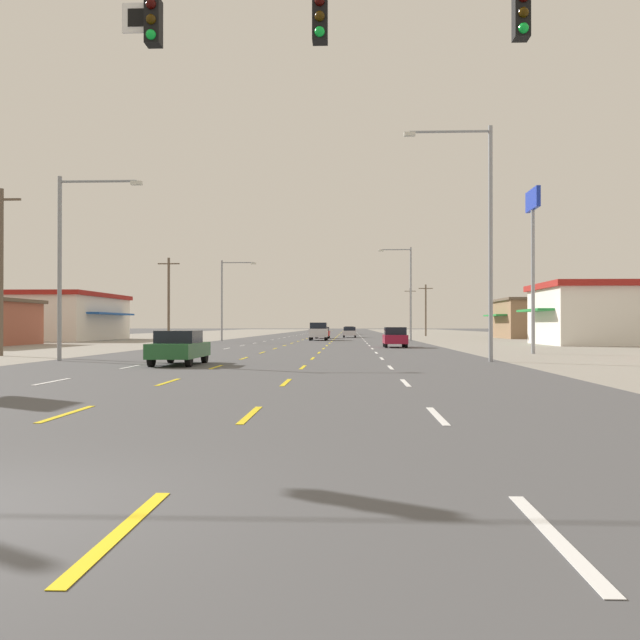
{
  "coord_description": "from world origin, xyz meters",
  "views": [
    {
      "loc": [
        3.62,
        -6.22,
        1.69
      ],
      "look_at": [
        -0.05,
        81.34,
        2.33
      ],
      "focal_mm": 39.67,
      "sensor_mm": 36.0,
      "label": 1
    }
  ],
  "objects_px": {
    "sedan_center_turn_midfar": "(323,332)",
    "streetlight_left_row_0": "(69,253)",
    "suv_center_turn_mid": "(319,331)",
    "sedan_inner_right_far": "(350,332)",
    "streetlight_right_row_1": "(408,288)",
    "streetlight_left_row_1": "(225,294)",
    "sedan_inner_right_farther": "(349,330)",
    "pole_sign_right_row_1": "(533,229)",
    "hatchback_far_right_near": "(395,337)",
    "sedan_inner_left_nearest": "(179,347)",
    "streetlight_right_row_0": "(483,227)"
  },
  "relations": [
    {
      "from": "sedan_inner_right_farther",
      "to": "streetlight_left_row_0",
      "type": "height_order",
      "value": "streetlight_left_row_0"
    },
    {
      "from": "sedan_inner_left_nearest",
      "to": "hatchback_far_right_near",
      "type": "distance_m",
      "value": 26.32
    },
    {
      "from": "sedan_inner_left_nearest",
      "to": "pole_sign_right_row_1",
      "type": "xyz_separation_m",
      "value": [
        18.12,
        12.4,
        6.65
      ]
    },
    {
      "from": "streetlight_left_row_1",
      "to": "streetlight_right_row_1",
      "type": "bearing_deg",
      "value": 0.0
    },
    {
      "from": "suv_center_turn_mid",
      "to": "sedan_inner_right_far",
      "type": "xyz_separation_m",
      "value": [
        3.45,
        18.13,
        -0.27
      ]
    },
    {
      "from": "hatchback_far_right_near",
      "to": "pole_sign_right_row_1",
      "type": "distance_m",
      "value": 15.3
    },
    {
      "from": "streetlight_right_row_0",
      "to": "sedan_center_turn_midfar",
      "type": "bearing_deg",
      "value": 99.48
    },
    {
      "from": "suv_center_turn_mid",
      "to": "sedan_center_turn_midfar",
      "type": "distance_m",
      "value": 11.75
    },
    {
      "from": "sedan_inner_right_far",
      "to": "sedan_inner_left_nearest",
      "type": "bearing_deg",
      "value": -96.19
    },
    {
      "from": "streetlight_right_row_1",
      "to": "hatchback_far_right_near",
      "type": "bearing_deg",
      "value": -97.25
    },
    {
      "from": "sedan_inner_right_far",
      "to": "streetlight_right_row_1",
      "type": "bearing_deg",
      "value": -73.71
    },
    {
      "from": "pole_sign_right_row_1",
      "to": "streetlight_left_row_1",
      "type": "height_order",
      "value": "pole_sign_right_row_1"
    },
    {
      "from": "sedan_inner_right_farther",
      "to": "hatchback_far_right_near",
      "type": "bearing_deg",
      "value": -87.3
    },
    {
      "from": "hatchback_far_right_near",
      "to": "sedan_inner_right_far",
      "type": "height_order",
      "value": "hatchback_far_right_near"
    },
    {
      "from": "sedan_inner_left_nearest",
      "to": "sedan_inner_right_far",
      "type": "relative_size",
      "value": 1.0
    },
    {
      "from": "sedan_inner_right_farther",
      "to": "suv_center_turn_mid",
      "type": "bearing_deg",
      "value": -93.88
    },
    {
      "from": "sedan_inner_left_nearest",
      "to": "streetlight_left_row_0",
      "type": "relative_size",
      "value": 0.51
    },
    {
      "from": "suv_center_turn_mid",
      "to": "streetlight_left_row_0",
      "type": "bearing_deg",
      "value": -102.19
    },
    {
      "from": "sedan_inner_left_nearest",
      "to": "streetlight_left_row_0",
      "type": "distance_m",
      "value": 8.1
    },
    {
      "from": "hatchback_far_right_near",
      "to": "sedan_inner_right_far",
      "type": "distance_m",
      "value": 43.07
    },
    {
      "from": "streetlight_left_row_0",
      "to": "sedan_center_turn_midfar",
      "type": "bearing_deg",
      "value": 80.23
    },
    {
      "from": "streetlight_left_row_1",
      "to": "suv_center_turn_mid",
      "type": "bearing_deg",
      "value": 17.55
    },
    {
      "from": "sedan_inner_left_nearest",
      "to": "sedan_inner_right_far",
      "type": "xyz_separation_m",
      "value": [
        7.27,
        66.98,
        0.0
      ]
    },
    {
      "from": "sedan_inner_left_nearest",
      "to": "streetlight_right_row_1",
      "type": "relative_size",
      "value": 0.45
    },
    {
      "from": "sedan_center_turn_midfar",
      "to": "streetlight_left_row_0",
      "type": "height_order",
      "value": "streetlight_left_row_0"
    },
    {
      "from": "streetlight_left_row_0",
      "to": "suv_center_turn_mid",
      "type": "bearing_deg",
      "value": 77.81
    },
    {
      "from": "sedan_inner_right_farther",
      "to": "streetlight_right_row_0",
      "type": "xyz_separation_m",
      "value": [
        6.23,
        -95.68,
        5.5
      ]
    },
    {
      "from": "streetlight_right_row_0",
      "to": "sedan_inner_right_farther",
      "type": "bearing_deg",
      "value": 93.72
    },
    {
      "from": "sedan_inner_right_far",
      "to": "pole_sign_right_row_1",
      "type": "height_order",
      "value": "pole_sign_right_row_1"
    },
    {
      "from": "sedan_inner_right_far",
      "to": "streetlight_left_row_1",
      "type": "bearing_deg",
      "value": -122.16
    },
    {
      "from": "sedan_center_turn_midfar",
      "to": "streetlight_left_row_1",
      "type": "height_order",
      "value": "streetlight_left_row_1"
    },
    {
      "from": "sedan_inner_right_farther",
      "to": "streetlight_left_row_0",
      "type": "xyz_separation_m",
      "value": [
        -13.27,
        -95.68,
        4.37
      ]
    },
    {
      "from": "sedan_inner_right_farther",
      "to": "streetlight_right_row_1",
      "type": "relative_size",
      "value": 0.45
    },
    {
      "from": "suv_center_turn_mid",
      "to": "streetlight_right_row_1",
      "type": "height_order",
      "value": "streetlight_right_row_1"
    },
    {
      "from": "sedan_inner_left_nearest",
      "to": "streetlight_left_row_1",
      "type": "height_order",
      "value": "streetlight_left_row_1"
    },
    {
      "from": "streetlight_right_row_0",
      "to": "streetlight_left_row_0",
      "type": "bearing_deg",
      "value": -180.0
    },
    {
      "from": "streetlight_right_row_1",
      "to": "pole_sign_right_row_1",
      "type": "bearing_deg",
      "value": -82.07
    },
    {
      "from": "sedan_inner_right_farther",
      "to": "sedan_center_turn_midfar",
      "type": "bearing_deg",
      "value": -95.05
    },
    {
      "from": "sedan_inner_left_nearest",
      "to": "streetlight_left_row_1",
      "type": "relative_size",
      "value": 0.52
    },
    {
      "from": "pole_sign_right_row_1",
      "to": "streetlight_left_row_0",
      "type": "bearing_deg",
      "value": -159.0
    },
    {
      "from": "sedan_center_turn_midfar",
      "to": "sedan_inner_right_far",
      "type": "distance_m",
      "value": 7.25
    },
    {
      "from": "sedan_inner_right_farther",
      "to": "pole_sign_right_row_1",
      "type": "height_order",
      "value": "pole_sign_right_row_1"
    },
    {
      "from": "hatchback_far_right_near",
      "to": "sedan_inner_left_nearest",
      "type": "bearing_deg",
      "value": -114.04
    },
    {
      "from": "streetlight_right_row_1",
      "to": "streetlight_left_row_0",
      "type": "bearing_deg",
      "value": -114.64
    },
    {
      "from": "sedan_inner_right_far",
      "to": "streetlight_right_row_0",
      "type": "bearing_deg",
      "value": -84.49
    },
    {
      "from": "sedan_center_turn_midfar",
      "to": "streetlight_left_row_0",
      "type": "bearing_deg",
      "value": -99.77
    },
    {
      "from": "sedan_inner_left_nearest",
      "to": "hatchback_far_right_near",
      "type": "height_order",
      "value": "hatchback_far_right_near"
    },
    {
      "from": "streetlight_right_row_0",
      "to": "hatchback_far_right_near",
      "type": "bearing_deg",
      "value": 97.36
    },
    {
      "from": "sedan_inner_left_nearest",
      "to": "streetlight_right_row_0",
      "type": "bearing_deg",
      "value": 13.05
    },
    {
      "from": "sedan_center_turn_midfar",
      "to": "sedan_inner_right_farther",
      "type": "distance_m",
      "value": 38.35
    }
  ]
}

